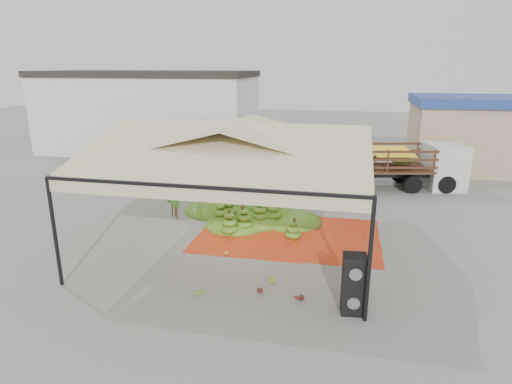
% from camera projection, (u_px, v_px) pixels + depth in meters
% --- Properties ---
extents(ground, '(90.00, 90.00, 0.00)m').
position_uv_depth(ground, '(241.00, 240.00, 14.54)').
color(ground, slate).
rests_on(ground, ground).
extents(canopy_tent, '(8.10, 8.10, 4.00)m').
position_uv_depth(canopy_tent, '(240.00, 145.00, 13.60)').
color(canopy_tent, black).
rests_on(canopy_tent, ground).
extents(building_white, '(14.30, 6.30, 5.40)m').
position_uv_depth(building_white, '(148.00, 112.00, 28.93)').
color(building_white, silver).
rests_on(building_white, ground).
extents(building_tan, '(6.30, 5.30, 4.10)m').
position_uv_depth(building_tan, '(469.00, 133.00, 24.09)').
color(building_tan, tan).
rests_on(building_tan, ground).
extents(tarp_left, '(3.91, 3.73, 0.01)m').
position_uv_depth(tarp_left, '(254.00, 236.00, 14.92)').
color(tarp_left, red).
rests_on(tarp_left, ground).
extents(tarp_right, '(4.05, 4.25, 0.01)m').
position_uv_depth(tarp_right, '(320.00, 237.00, 14.80)').
color(tarp_right, '#C33F12').
rests_on(tarp_right, ground).
extents(banana_heap, '(6.99, 6.28, 1.26)m').
position_uv_depth(banana_heap, '(253.00, 202.00, 16.59)').
color(banana_heap, '#377A19').
rests_on(banana_heap, ground).
extents(hand_yellow_a, '(0.49, 0.44, 0.19)m').
position_uv_depth(hand_yellow_a, '(268.00, 279.00, 11.71)').
color(hand_yellow_a, '#B28723').
rests_on(hand_yellow_a, ground).
extents(hand_yellow_b, '(0.39, 0.32, 0.17)m').
position_uv_depth(hand_yellow_b, '(224.00, 252.00, 13.43)').
color(hand_yellow_b, gold).
rests_on(hand_yellow_b, ground).
extents(hand_red_a, '(0.55, 0.52, 0.20)m').
position_uv_depth(hand_red_a, '(297.00, 295.00, 10.88)').
color(hand_red_a, '#551913').
rests_on(hand_red_a, ground).
extents(hand_red_b, '(0.45, 0.40, 0.17)m').
position_uv_depth(hand_red_b, '(257.00, 290.00, 11.17)').
color(hand_red_b, '#5D2115').
rests_on(hand_red_b, ground).
extents(hand_green, '(0.46, 0.41, 0.18)m').
position_uv_depth(hand_green, '(196.00, 290.00, 11.13)').
color(hand_green, '#527919').
rests_on(hand_green, ground).
extents(hanging_bunches, '(4.74, 0.24, 0.20)m').
position_uv_depth(hanging_bunches, '(255.00, 174.00, 12.69)').
color(hanging_bunches, '#557A19').
rests_on(hanging_bunches, ground).
extents(speaker_stack, '(0.59, 0.53, 1.50)m').
position_uv_depth(speaker_stack, '(354.00, 284.00, 10.10)').
color(speaker_stack, black).
rests_on(speaker_stack, ground).
extents(banana_leaves, '(0.96, 1.36, 3.70)m').
position_uv_depth(banana_leaves, '(177.00, 219.00, 16.62)').
color(banana_leaves, '#337A20').
rests_on(banana_leaves, ground).
extents(vendor, '(0.73, 0.59, 1.72)m').
position_uv_depth(vendor, '(315.00, 186.00, 17.95)').
color(vendor, gray).
rests_on(vendor, ground).
extents(truck_left, '(7.50, 2.66, 2.57)m').
position_uv_depth(truck_left, '(224.00, 146.00, 22.86)').
color(truck_left, '#54391C').
rests_on(truck_left, ground).
extents(truck_right, '(6.46, 3.35, 2.12)m').
position_uv_depth(truck_right, '(402.00, 161.00, 20.49)').
color(truck_right, '#4B2719').
rests_on(truck_right, ground).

